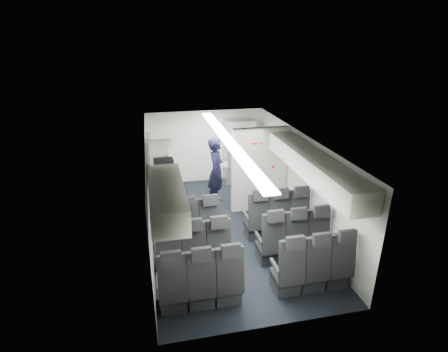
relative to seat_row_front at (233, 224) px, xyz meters
name	(u,v)px	position (x,y,z in m)	size (l,w,h in m)	color
cabin_shell	(228,184)	(0.00, 0.53, 0.72)	(3.41, 6.01, 2.16)	black
seat_row_front	(233,224)	(0.00, 0.00, 0.00)	(3.33, 0.56, 1.24)	black
seat_row_mid	(244,248)	(0.00, -0.90, 0.00)	(3.33, 0.56, 1.24)	black
seat_row_rear	(258,277)	(0.00, -1.80, 0.00)	(3.33, 0.56, 1.24)	black
overhead_bin_left_rear	(167,197)	(-1.40, -1.47, 1.46)	(0.53, 1.80, 0.40)	white
overhead_bin_left_front_open	(160,166)	(-1.44, 0.28, 1.33)	(0.64, 1.70, 0.72)	#9E9E93
overhead_bin_right_rear	(336,182)	(1.40, -1.47, 1.46)	(0.53, 1.80, 0.40)	white
overhead_bin_right_front	(295,151)	(1.40, 0.28, 1.46)	(0.53, 1.70, 0.40)	white
bulkhead_partition	(259,170)	(0.98, 1.33, 0.67)	(1.40, 0.15, 2.13)	silver
galley_unit	(239,151)	(0.95, 3.25, 0.55)	(0.85, 0.52, 1.90)	#939399
boarding_door	(151,172)	(-1.64, 2.09, 0.55)	(0.12, 1.27, 1.86)	silver
flight_attendant	(216,172)	(0.01, 1.91, 0.49)	(0.65, 0.43, 1.78)	black
carry_on_bag	(164,165)	(-1.36, 0.26, 1.37)	(0.38, 0.26, 0.23)	black
papers	(224,165)	(0.20, 1.86, 0.66)	(0.20, 0.02, 0.14)	white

